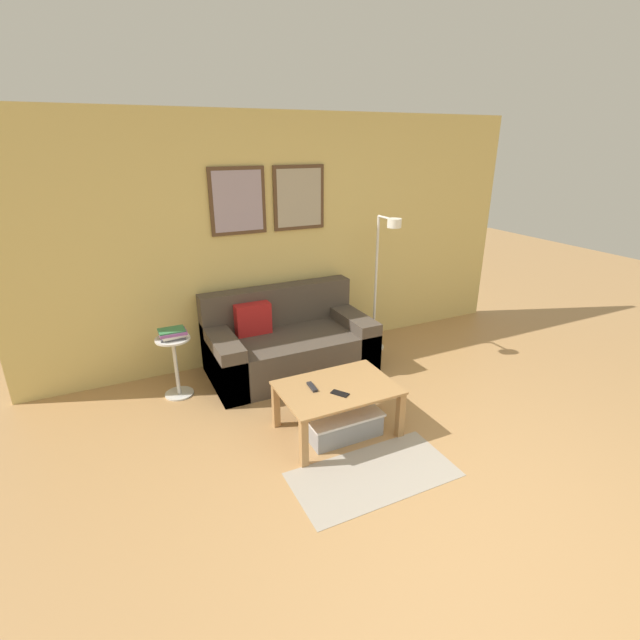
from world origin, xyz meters
TOP-DOWN VIEW (x-y plane):
  - ground_plane at (0.00, 0.00)m, footprint 16.00×16.00m
  - wall_back at (-0.01, 3.03)m, footprint 5.60×0.09m
  - area_rug at (-0.32, 0.74)m, footprint 1.20×0.60m
  - couch at (-0.23, 2.57)m, footprint 1.66×0.90m
  - coffee_table at (-0.30, 1.35)m, footprint 0.93×0.65m
  - storage_bin at (-0.28, 1.30)m, footprint 0.62×0.39m
  - floor_lamp at (0.86, 2.51)m, footprint 0.25×0.49m
  - side_table at (-1.38, 2.53)m, footprint 0.32×0.32m
  - book_stack at (-1.37, 2.53)m, footprint 0.25×0.18m
  - remote_control at (-0.49, 1.42)m, footprint 0.05×0.15m
  - cell_phone at (-0.34, 1.24)m, footprint 0.13×0.15m

SIDE VIEW (x-z plane):
  - ground_plane at x=0.00m, z-range 0.00..0.00m
  - area_rug at x=-0.32m, z-range 0.00..0.01m
  - storage_bin at x=-0.28m, z-range 0.00..0.20m
  - couch at x=-0.23m, z-range -0.13..0.70m
  - coffee_table at x=-0.30m, z-range 0.14..0.55m
  - side_table at x=-1.38m, z-range 0.06..0.64m
  - cell_phone at x=-0.34m, z-range 0.42..0.42m
  - remote_control at x=-0.49m, z-range 0.42..0.44m
  - book_stack at x=-1.37m, z-range 0.59..0.67m
  - floor_lamp at x=0.86m, z-range 0.11..1.65m
  - wall_back at x=-0.01m, z-range 0.01..2.56m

